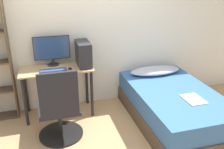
# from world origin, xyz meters

# --- Properties ---
(wall_back) EXTENTS (8.00, 0.05, 2.50)m
(wall_back) POSITION_xyz_m (0.00, 1.46, 1.25)
(wall_back) COLOR silver
(wall_back) RESTS_ON ground_plane
(desk) EXTENTS (1.06, 0.52, 0.76)m
(desk) POSITION_xyz_m (-0.46, 1.17, 0.63)
(desk) COLOR tan
(desk) RESTS_ON ground_plane
(office_chair) EXTENTS (0.60, 0.60, 1.01)m
(office_chair) POSITION_xyz_m (-0.49, 0.52, 0.37)
(office_chair) COLOR black
(office_chair) RESTS_ON ground_plane
(bed) EXTENTS (1.13, 1.87, 0.50)m
(bed) POSITION_xyz_m (1.14, 0.50, 0.25)
(bed) COLOR #4C3D2D
(bed) RESTS_ON ground_plane
(pillow) EXTENTS (0.86, 0.36, 0.11)m
(pillow) POSITION_xyz_m (1.14, 1.17, 0.55)
(pillow) COLOR #B2B7C6
(pillow) RESTS_ON bed
(magazine) EXTENTS (0.24, 0.32, 0.01)m
(magazine) POSITION_xyz_m (1.24, 0.18, 0.50)
(magazine) COLOR silver
(magazine) RESTS_ON bed
(monitor) EXTENTS (0.53, 0.18, 0.44)m
(monitor) POSITION_xyz_m (-0.49, 1.33, 1.01)
(monitor) COLOR black
(monitor) RESTS_ON desk
(keyboard) EXTENTS (0.38, 0.12, 0.02)m
(keyboard) POSITION_xyz_m (-0.51, 1.07, 0.77)
(keyboard) COLOR #33477A
(keyboard) RESTS_ON desk
(pc_tower) EXTENTS (0.19, 0.43, 0.36)m
(pc_tower) POSITION_xyz_m (-0.04, 1.20, 0.94)
(pc_tower) COLOR #232328
(pc_tower) RESTS_ON desk
(mouse) EXTENTS (0.06, 0.09, 0.02)m
(mouse) POSITION_xyz_m (-0.27, 1.07, 0.77)
(mouse) COLOR black
(mouse) RESTS_ON desk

